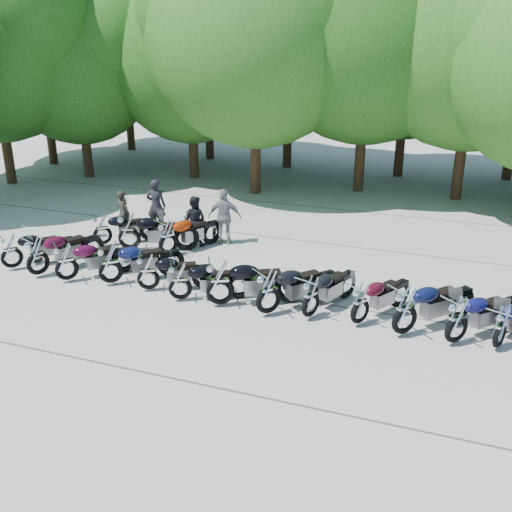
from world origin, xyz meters
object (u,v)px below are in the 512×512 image
(rider_0, at_px, (123,214))
(rider_2, at_px, (225,217))
(motorcycle_9, at_px, (361,302))
(motorcycle_6, at_px, (220,281))
(motorcycle_14, at_px, (102,228))
(rider_3, at_px, (156,206))
(motorcycle_11, at_px, (458,319))
(motorcycle_15, at_px, (129,230))
(rider_1, at_px, (194,220))
(motorcycle_10, at_px, (405,309))
(motorcycle_16, at_px, (168,236))
(motorcycle_7, at_px, (268,290))
(motorcycle_12, at_px, (501,326))
(motorcycle_2, at_px, (66,261))
(motorcycle_3, at_px, (110,263))
(motorcycle_1, at_px, (37,254))
(motorcycle_5, at_px, (180,280))
(motorcycle_8, at_px, (311,295))
(motorcycle_0, at_px, (11,250))
(motorcycle_4, at_px, (148,271))

(rider_0, distance_m, rider_2, 3.57)
(motorcycle_9, distance_m, rider_2, 6.78)
(motorcycle_6, xyz_separation_m, rider_2, (-1.74, 4.44, 0.21))
(motorcycle_14, distance_m, rider_3, 2.18)
(motorcycle_11, bearing_deg, motorcycle_15, 25.91)
(motorcycle_6, height_order, rider_1, rider_1)
(motorcycle_9, xyz_separation_m, motorcycle_10, (1.07, -0.18, 0.09))
(motorcycle_9, height_order, rider_0, rider_0)
(motorcycle_14, height_order, motorcycle_16, motorcycle_16)
(motorcycle_16, distance_m, rider_3, 2.50)
(rider_1, bearing_deg, motorcycle_16, 74.01)
(motorcycle_7, xyz_separation_m, motorcycle_12, (5.40, 0.19, -0.12))
(motorcycle_2, bearing_deg, motorcycle_3, -126.30)
(motorcycle_2, distance_m, motorcycle_9, 8.27)
(motorcycle_7, relative_size, rider_3, 1.30)
(motorcycle_7, relative_size, rider_2, 1.32)
(motorcycle_9, height_order, rider_2, rider_2)
(motorcycle_7, xyz_separation_m, rider_2, (-3.05, 4.47, 0.24))
(motorcycle_11, bearing_deg, motorcycle_6, 41.23)
(motorcycle_3, relative_size, motorcycle_9, 1.09)
(motorcycle_1, height_order, rider_0, rider_0)
(motorcycle_7, xyz_separation_m, motorcycle_16, (-4.29, 2.81, -0.02))
(motorcycle_5, xyz_separation_m, motorcycle_15, (-3.22, 2.79, 0.10))
(motorcycle_6, bearing_deg, motorcycle_7, -119.39)
(motorcycle_12, relative_size, rider_0, 1.26)
(motorcycle_1, xyz_separation_m, motorcycle_15, (1.39, 2.71, 0.02))
(rider_1, bearing_deg, motorcycle_1, 51.49)
(motorcycle_1, distance_m, motorcycle_6, 5.72)
(motorcycle_14, bearing_deg, motorcycle_8, -148.67)
(motorcycle_3, bearing_deg, rider_0, -15.57)
(motorcycle_9, height_order, motorcycle_11, motorcycle_11)
(motorcycle_3, xyz_separation_m, motorcycle_16, (0.44, 2.55, -0.00))
(motorcycle_0, bearing_deg, motorcycle_15, -94.70)
(motorcycle_1, height_order, motorcycle_8, motorcycle_1)
(motorcycle_0, xyz_separation_m, motorcycle_15, (2.46, 2.55, 0.08))
(motorcycle_2, height_order, motorcycle_4, motorcycle_2)
(motorcycle_8, bearing_deg, motorcycle_11, -160.83)
(motorcycle_4, distance_m, motorcycle_7, 3.55)
(rider_3, bearing_deg, motorcycle_14, 54.20)
(motorcycle_15, distance_m, rider_0, 1.51)
(motorcycle_5, height_order, rider_3, rider_3)
(motorcycle_4, distance_m, rider_1, 3.83)
(motorcycle_2, distance_m, rider_1, 4.53)
(motorcycle_12, relative_size, motorcycle_16, 0.86)
(rider_1, bearing_deg, motorcycle_12, 156.79)
(motorcycle_10, distance_m, motorcycle_16, 8.09)
(motorcycle_4, relative_size, rider_2, 1.14)
(motorcycle_7, height_order, motorcycle_10, motorcycle_10)
(motorcycle_4, height_order, rider_1, rider_1)
(rider_3, bearing_deg, motorcycle_15, 83.99)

